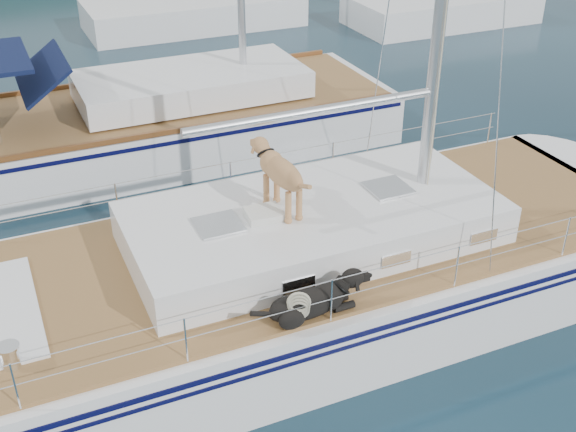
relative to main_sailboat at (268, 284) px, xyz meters
name	(u,v)px	position (x,y,z in m)	size (l,w,h in m)	color
ground	(263,323)	(-0.09, 0.00, -0.68)	(120.00, 120.00, 0.00)	black
main_sailboat	(268,284)	(0.00, 0.00, 0.00)	(12.00, 3.80, 14.01)	white
neighbor_sailboat	(145,127)	(-0.16, 6.51, -0.05)	(11.00, 3.50, 13.30)	white
bg_boat_center	(194,13)	(3.91, 16.00, -0.23)	(7.20, 3.00, 11.65)	white
bg_boat_east	(442,9)	(11.91, 13.00, -0.22)	(6.40, 3.00, 11.65)	white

